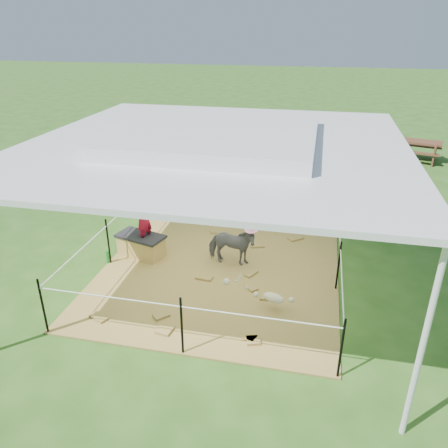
% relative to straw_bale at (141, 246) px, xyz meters
% --- Properties ---
extents(ground, '(90.00, 90.00, 0.00)m').
position_rel_straw_bale_xyz_m(ground, '(1.74, -0.44, -0.24)').
color(ground, '#2D5919').
rests_on(ground, ground).
extents(hay_patch, '(4.60, 4.60, 0.03)m').
position_rel_straw_bale_xyz_m(hay_patch, '(1.74, -0.44, -0.22)').
color(hay_patch, brown).
rests_on(hay_patch, ground).
extents(canopy_tent, '(6.30, 6.30, 2.90)m').
position_rel_straw_bale_xyz_m(canopy_tent, '(1.74, -0.44, 2.45)').
color(canopy_tent, silver).
rests_on(canopy_tent, ground).
extents(rope_fence, '(4.54, 4.54, 1.00)m').
position_rel_straw_bale_xyz_m(rope_fence, '(1.74, -0.44, 0.41)').
color(rope_fence, black).
rests_on(rope_fence, ground).
extents(straw_bale, '(1.02, 0.70, 0.41)m').
position_rel_straw_bale_xyz_m(straw_bale, '(0.00, 0.00, 0.00)').
color(straw_bale, '#B48441').
rests_on(straw_bale, hay_patch).
extents(dark_cloth, '(1.10, 0.77, 0.05)m').
position_rel_straw_bale_xyz_m(dark_cloth, '(-0.00, 0.00, 0.23)').
color(dark_cloth, black).
rests_on(dark_cloth, straw_bale).
extents(woman, '(0.37, 0.47, 1.12)m').
position_rel_straw_bale_xyz_m(woman, '(0.10, 0.00, 0.77)').
color(woman, '#A20F28').
rests_on(woman, straw_bale).
extents(green_bottle, '(0.09, 0.09, 0.26)m').
position_rel_straw_bale_xyz_m(green_bottle, '(-0.55, -0.45, -0.08)').
color(green_bottle, '#1B7923').
rests_on(green_bottle, hay_patch).
extents(pony, '(0.99, 0.46, 0.83)m').
position_rel_straw_bale_xyz_m(pony, '(1.92, 0.03, 0.21)').
color(pony, '#505055').
rests_on(pony, hay_patch).
extents(pink_hat, '(0.26, 0.26, 0.12)m').
position_rel_straw_bale_xyz_m(pink_hat, '(1.92, 0.03, 0.68)').
color(pink_hat, pink).
rests_on(pink_hat, pony).
extents(foal, '(1.09, 0.82, 0.54)m').
position_rel_straw_bale_xyz_m(foal, '(2.93, -1.33, 0.06)').
color(foal, '#C1B48D').
rests_on(foal, hay_patch).
extents(trash_barrel, '(0.66, 0.66, 0.99)m').
position_rel_straw_bale_xyz_m(trash_barrel, '(5.51, 5.80, 0.26)').
color(trash_barrel, blue).
rests_on(trash_barrel, ground).
extents(picnic_table_near, '(2.42, 2.11, 0.84)m').
position_rel_straw_bale_xyz_m(picnic_table_near, '(3.75, 7.26, 0.18)').
color(picnic_table_near, '#53341C').
rests_on(picnic_table_near, ground).
extents(picnic_table_far, '(1.97, 1.64, 0.71)m').
position_rel_straw_bale_xyz_m(picnic_table_far, '(6.81, 8.76, 0.12)').
color(picnic_table_far, '#522F1C').
rests_on(picnic_table_far, ground).
extents(distant_person, '(0.59, 0.49, 1.10)m').
position_rel_straw_bale_xyz_m(distant_person, '(4.44, 7.45, 0.31)').
color(distant_person, '#3790D1').
rests_on(distant_person, ground).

